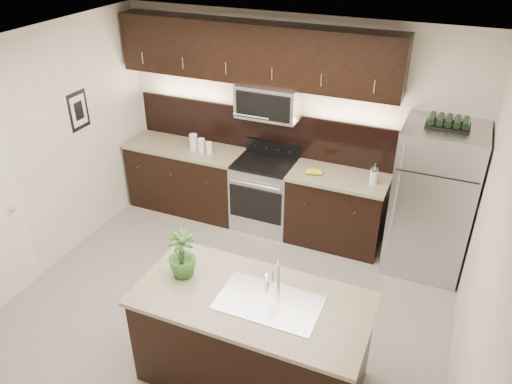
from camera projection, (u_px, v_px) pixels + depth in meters
ground at (226, 310)px, 5.32m from camera, size 4.50×4.50×0.00m
room_walls at (208, 168)px, 4.48m from camera, size 4.52×4.02×2.71m
counter_run at (250, 191)px, 6.58m from camera, size 3.51×0.65×0.94m
upper_fixtures at (257, 62)px, 5.86m from camera, size 3.49×0.40×1.66m
island at (252, 339)px, 4.34m from camera, size 1.96×0.96×0.94m
sink_faucet at (269, 300)px, 4.05m from camera, size 0.84×0.50×0.28m
refrigerator at (432, 200)px, 5.56m from camera, size 0.85×0.77×1.77m
wine_rack at (449, 122)px, 5.10m from camera, size 0.44×0.27×0.10m
plant at (182, 254)px, 4.25m from camera, size 0.32×0.32×0.44m
canisters at (199, 145)px, 6.49m from camera, size 0.33×0.11×0.22m
french_press at (374, 177)px, 5.73m from camera, size 0.09×0.09×0.26m
bananas at (309, 171)px, 5.99m from camera, size 0.23×0.19×0.06m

